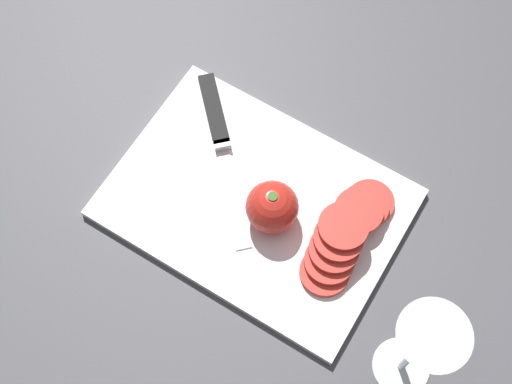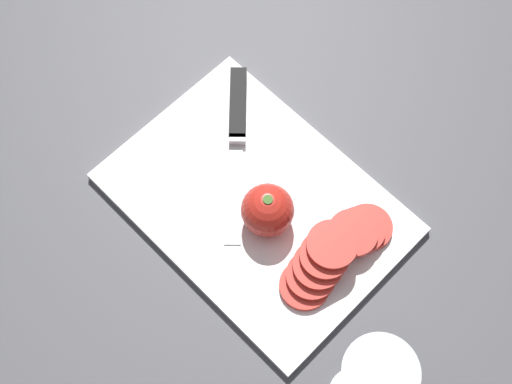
{
  "view_description": "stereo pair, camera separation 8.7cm",
  "coord_description": "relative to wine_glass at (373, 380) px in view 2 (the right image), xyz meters",
  "views": [
    {
      "loc": [
        0.22,
        -0.35,
        0.89
      ],
      "look_at": [
        0.03,
        -0.03,
        0.04
      ],
      "focal_mm": 50.0,
      "sensor_mm": 36.0,
      "label": 1
    },
    {
      "loc": [
        0.29,
        -0.29,
        0.89
      ],
      "look_at": [
        0.03,
        -0.03,
        0.04
      ],
      "focal_mm": 50.0,
      "sensor_mm": 36.0,
      "label": 2
    }
  ],
  "objects": [
    {
      "name": "cutting_board",
      "position": [
        -0.26,
        0.09,
        -0.12
      ],
      "size": [
        0.38,
        0.27,
        0.01
      ],
      "color": "white",
      "rests_on": "ground_plane"
    },
    {
      "name": "wine_glass",
      "position": [
        0.0,
        0.0,
        0.0
      ],
      "size": [
        0.08,
        0.08,
        0.18
      ],
      "color": "silver",
      "rests_on": "ground_plane"
    },
    {
      "name": "ground_plane",
      "position": [
        -0.29,
        0.12,
        -0.13
      ],
      "size": [
        3.0,
        3.0,
        0.0
      ],
      "primitive_type": "plane",
      "color": "#4C4C51"
    },
    {
      "name": "whole_tomato",
      "position": [
        -0.23,
        0.08,
        -0.08
      ],
      "size": [
        0.07,
        0.07,
        0.07
      ],
      "color": "red",
      "rests_on": "cutting_board"
    },
    {
      "name": "knife",
      "position": [
        -0.37,
        0.16,
        -0.11
      ],
      "size": [
        0.2,
        0.21,
        0.01
      ],
      "rotation": [
        0.0,
        0.0,
        5.49
      ],
      "color": "silver",
      "rests_on": "cutting_board"
    },
    {
      "name": "tomato_slice_stack_far",
      "position": [
        -0.14,
        0.15,
        -0.1
      ],
      "size": [
        0.07,
        0.09,
        0.03
      ],
      "color": "red",
      "rests_on": "cutting_board"
    },
    {
      "name": "tomato_slice_stack_near",
      "position": [
        -0.14,
        0.08,
        -0.09
      ],
      "size": [
        0.07,
        0.12,
        0.04
      ],
      "color": "red",
      "rests_on": "cutting_board"
    }
  ]
}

